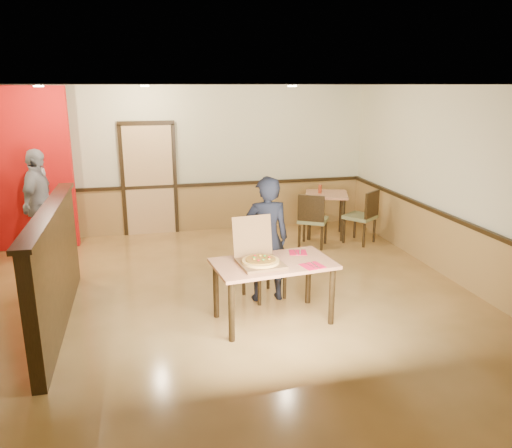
{
  "coord_description": "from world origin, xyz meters",
  "views": [
    {
      "loc": [
        -0.96,
        -6.11,
        2.8
      ],
      "look_at": [
        0.48,
        0.0,
        1.04
      ],
      "focal_mm": 35.0,
      "sensor_mm": 36.0,
      "label": 1
    }
  ],
  "objects_px": {
    "diner_chair": "(261,258)",
    "pizza_box": "(259,258)",
    "side_chair_right": "(364,215)",
    "condiment": "(320,189)",
    "diner": "(266,239)",
    "side_table": "(326,203)",
    "passerby": "(39,204)",
    "side_chair_left": "(312,218)",
    "main_table": "(273,271)"
  },
  "relations": [
    {
      "from": "diner_chair",
      "to": "pizza_box",
      "type": "distance_m",
      "value": 0.88
    },
    {
      "from": "side_chair_right",
      "to": "condiment",
      "type": "xyz_separation_m",
      "value": [
        -0.61,
        0.65,
        0.37
      ]
    },
    {
      "from": "condiment",
      "to": "diner_chair",
      "type": "bearing_deg",
      "value": -125.08
    },
    {
      "from": "diner",
      "to": "diner_chair",
      "type": "bearing_deg",
      "value": -76.79
    },
    {
      "from": "side_table",
      "to": "passerby",
      "type": "distance_m",
      "value": 5.05
    },
    {
      "from": "diner_chair",
      "to": "side_chair_left",
      "type": "relative_size",
      "value": 1.01
    },
    {
      "from": "side_chair_right",
      "to": "main_table",
      "type": "bearing_deg",
      "value": 10.14
    },
    {
      "from": "main_table",
      "to": "side_chair_right",
      "type": "bearing_deg",
      "value": 40.97
    },
    {
      "from": "side_chair_left",
      "to": "pizza_box",
      "type": "xyz_separation_m",
      "value": [
        -1.6,
        -2.64,
        0.29
      ]
    },
    {
      "from": "diner",
      "to": "passerby",
      "type": "bearing_deg",
      "value": -37.7
    },
    {
      "from": "side_table",
      "to": "pizza_box",
      "type": "bearing_deg",
      "value": -122.7
    },
    {
      "from": "passerby",
      "to": "condiment",
      "type": "height_order",
      "value": "passerby"
    },
    {
      "from": "pizza_box",
      "to": "condiment",
      "type": "xyz_separation_m",
      "value": [
        1.98,
        3.3,
        0.09
      ]
    },
    {
      "from": "passerby",
      "to": "side_chair_right",
      "type": "bearing_deg",
      "value": -84.59
    },
    {
      "from": "main_table",
      "to": "side_chair_left",
      "type": "distance_m",
      "value": 2.99
    },
    {
      "from": "side_chair_left",
      "to": "side_chair_right",
      "type": "distance_m",
      "value": 0.98
    },
    {
      "from": "side_chair_right",
      "to": "side_table",
      "type": "distance_m",
      "value": 0.79
    },
    {
      "from": "main_table",
      "to": "condiment",
      "type": "xyz_separation_m",
      "value": [
        1.8,
        3.28,
        0.26
      ]
    },
    {
      "from": "passerby",
      "to": "condiment",
      "type": "xyz_separation_m",
      "value": [
        4.93,
        0.1,
        0.0
      ]
    },
    {
      "from": "side_chair_left",
      "to": "condiment",
      "type": "distance_m",
      "value": 0.84
    },
    {
      "from": "main_table",
      "to": "pizza_box",
      "type": "xyz_separation_m",
      "value": [
        -0.18,
        -0.02,
        0.18
      ]
    },
    {
      "from": "passerby",
      "to": "pizza_box",
      "type": "distance_m",
      "value": 4.35
    },
    {
      "from": "diner_chair",
      "to": "passerby",
      "type": "xyz_separation_m",
      "value": [
        -3.18,
        2.39,
        0.37
      ]
    },
    {
      "from": "main_table",
      "to": "side_chair_left",
      "type": "xyz_separation_m",
      "value": [
        1.42,
        2.63,
        -0.12
      ]
    },
    {
      "from": "side_table",
      "to": "pizza_box",
      "type": "distance_m",
      "value": 3.87
    },
    {
      "from": "pizza_box",
      "to": "condiment",
      "type": "bearing_deg",
      "value": 52.27
    },
    {
      "from": "diner_chair",
      "to": "side_table",
      "type": "distance_m",
      "value": 3.08
    },
    {
      "from": "diner_chair",
      "to": "condiment",
      "type": "distance_m",
      "value": 3.07
    },
    {
      "from": "side_chair_right",
      "to": "diner",
      "type": "bearing_deg",
      "value": 3.11
    },
    {
      "from": "pizza_box",
      "to": "condiment",
      "type": "relative_size",
      "value": 3.9
    },
    {
      "from": "side_chair_right",
      "to": "condiment",
      "type": "relative_size",
      "value": 6.03
    },
    {
      "from": "pizza_box",
      "to": "side_chair_right",
      "type": "bearing_deg",
      "value": 38.87
    },
    {
      "from": "side_chair_left",
      "to": "passerby",
      "type": "relative_size",
      "value": 0.54
    },
    {
      "from": "main_table",
      "to": "diner",
      "type": "distance_m",
      "value": 0.67
    },
    {
      "from": "passerby",
      "to": "diner_chair",
      "type": "bearing_deg",
      "value": -115.9
    },
    {
      "from": "side_chair_left",
      "to": "side_chair_right",
      "type": "bearing_deg",
      "value": -149.2
    },
    {
      "from": "side_chair_right",
      "to": "diner",
      "type": "distance_m",
      "value": 3.08
    },
    {
      "from": "main_table",
      "to": "passerby",
      "type": "xyz_separation_m",
      "value": [
        -3.13,
        3.18,
        0.26
      ]
    },
    {
      "from": "side_table",
      "to": "condiment",
      "type": "bearing_deg",
      "value": 159.08
    },
    {
      "from": "diner_chair",
      "to": "side_chair_left",
      "type": "bearing_deg",
      "value": 34.04
    },
    {
      "from": "condiment",
      "to": "pizza_box",
      "type": "bearing_deg",
      "value": -120.9
    },
    {
      "from": "passerby",
      "to": "condiment",
      "type": "distance_m",
      "value": 4.93
    },
    {
      "from": "diner_chair",
      "to": "pizza_box",
      "type": "height_order",
      "value": "pizza_box"
    },
    {
      "from": "side_table",
      "to": "condiment",
      "type": "relative_size",
      "value": 6.06
    },
    {
      "from": "passerby",
      "to": "side_chair_left",
      "type": "bearing_deg",
      "value": -85.85
    },
    {
      "from": "side_chair_right",
      "to": "condiment",
      "type": "distance_m",
      "value": 0.97
    },
    {
      "from": "side_chair_right",
      "to": "side_table",
      "type": "height_order",
      "value": "side_chair_right"
    },
    {
      "from": "diner_chair",
      "to": "diner",
      "type": "distance_m",
      "value": 0.34
    },
    {
      "from": "side_table",
      "to": "diner",
      "type": "xyz_separation_m",
      "value": [
        -1.83,
        -2.6,
        0.2
      ]
    },
    {
      "from": "pizza_box",
      "to": "diner_chair",
      "type": "bearing_deg",
      "value": 67.67
    }
  ]
}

